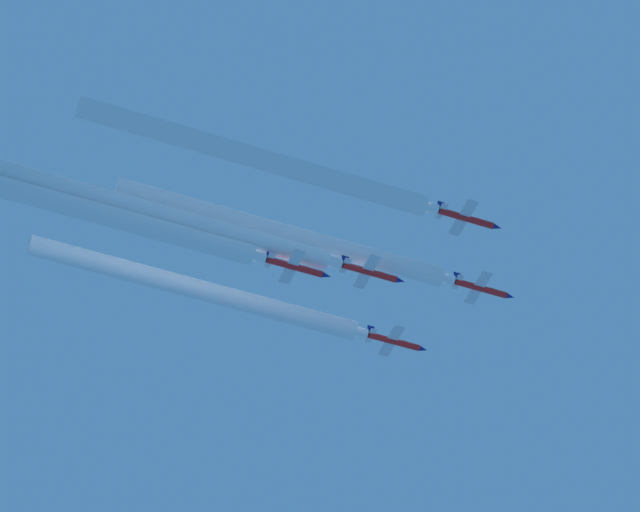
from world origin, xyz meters
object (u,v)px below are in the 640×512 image
(jet_lead, at_px, (482,289))
(jet_slot, at_px, (371,273))
(jet_left_wingman, at_px, (395,342))
(jet_right_wingman, at_px, (468,219))
(jet_high_trail, at_px, (296,267))

(jet_lead, height_order, jet_slot, jet_lead)
(jet_slot, bearing_deg, jet_left_wingman, 145.36)
(jet_left_wingman, height_order, jet_right_wingman, jet_left_wingman)
(jet_slot, height_order, jet_high_trail, jet_slot)
(jet_lead, bearing_deg, jet_high_trail, -88.85)
(jet_lead, distance_m, jet_slot, 19.75)
(jet_left_wingman, bearing_deg, jet_slot, -34.64)
(jet_right_wingman, relative_size, jet_high_trail, 1.00)
(jet_left_wingman, relative_size, jet_slot, 1.00)
(jet_right_wingman, bearing_deg, jet_high_trail, -123.12)
(jet_lead, height_order, jet_high_trail, jet_lead)
(jet_slot, bearing_deg, jet_lead, 92.43)
(jet_right_wingman, bearing_deg, jet_slot, -145.10)
(jet_lead, xyz_separation_m, jet_high_trail, (0.63, -31.37, -7.25))
(jet_slot, bearing_deg, jet_high_trail, -90.89)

